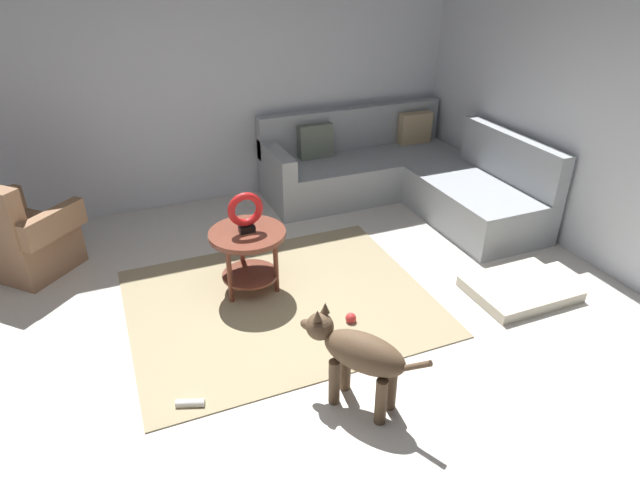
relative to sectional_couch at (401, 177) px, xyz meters
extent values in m
cube|color=silver|center=(-1.99, -2.02, -0.34)|extent=(6.00, 6.00, 0.10)
cube|color=silver|center=(-1.99, 0.92, 1.06)|extent=(6.00, 0.12, 2.70)
cube|color=tan|center=(-1.84, -1.32, -0.28)|extent=(2.30, 1.90, 0.01)
cube|color=#9EA3A8|center=(-0.26, 0.38, -0.08)|extent=(2.20, 0.85, 0.42)
cube|color=#9EA3A8|center=(-0.26, 0.74, 0.36)|extent=(2.20, 0.14, 0.46)
cube|color=#9EA3A8|center=(0.42, -0.74, -0.08)|extent=(0.85, 1.40, 0.42)
cube|color=#9EA3A8|center=(0.77, -0.74, 0.36)|extent=(0.14, 1.40, 0.46)
cube|color=#9EA3A8|center=(-1.28, 0.38, 0.24)|extent=(0.16, 0.85, 0.22)
cube|color=tan|center=(0.49, 0.59, 0.30)|extent=(0.39, 0.15, 0.38)
cube|color=slate|center=(-0.76, 0.59, 0.30)|extent=(0.38, 0.15, 0.39)
cube|color=#936B4C|center=(-3.63, -0.03, -0.09)|extent=(0.85, 0.85, 0.40)
cube|color=#936B4C|center=(-3.39, -0.28, 0.22)|extent=(0.49, 0.50, 0.22)
cylinder|color=brown|center=(-2.00, -1.06, 0.23)|extent=(0.60, 0.60, 0.04)
cylinder|color=brown|center=(-2.00, -1.06, -0.14)|extent=(0.45, 0.45, 0.02)
cylinder|color=brown|center=(-2.00, -0.85, -0.04)|extent=(0.04, 0.04, 0.50)
cylinder|color=brown|center=(-2.18, -1.17, -0.04)|extent=(0.04, 0.04, 0.50)
cylinder|color=brown|center=(-1.81, -1.17, -0.04)|extent=(0.04, 0.04, 0.50)
cube|color=black|center=(-2.00, -1.06, 0.28)|extent=(0.12, 0.08, 0.05)
torus|color=red|center=(-2.00, -1.06, 0.44)|extent=(0.28, 0.06, 0.28)
cube|color=beige|center=(-0.01, -1.94, -0.24)|extent=(0.80, 0.60, 0.09)
cylinder|color=brown|center=(-1.87, -2.45, -0.13)|extent=(0.07, 0.07, 0.32)
cylinder|color=brown|center=(-1.76, -2.37, -0.13)|extent=(0.07, 0.07, 0.32)
cylinder|color=brown|center=(-1.68, -2.71, -0.13)|extent=(0.07, 0.07, 0.32)
cylinder|color=brown|center=(-1.57, -2.62, -0.13)|extent=(0.07, 0.07, 0.32)
ellipsoid|color=brown|center=(-1.72, -2.54, 0.12)|extent=(0.49, 0.55, 0.24)
sphere|color=brown|center=(-1.90, -2.30, 0.19)|extent=(0.17, 0.17, 0.17)
ellipsoid|color=brown|center=(-1.94, -2.24, 0.17)|extent=(0.13, 0.14, 0.07)
cone|color=brown|center=(-1.93, -2.33, 0.30)|extent=(0.06, 0.06, 0.07)
cone|color=brown|center=(-1.86, -2.28, 0.30)|extent=(0.06, 0.06, 0.07)
cylinder|color=brown|center=(-1.54, -2.79, 0.16)|extent=(0.15, 0.18, 0.16)
sphere|color=red|center=(-1.43, -1.77, -0.25)|extent=(0.08, 0.08, 0.08)
cylinder|color=silver|center=(-2.70, -2.16, -0.26)|extent=(0.18, 0.11, 0.05)
camera|label=1|loc=(-2.90, -4.72, 2.21)|focal=30.67mm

